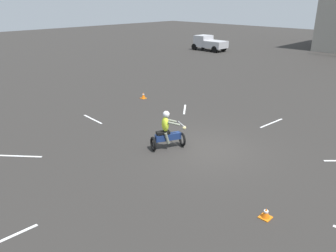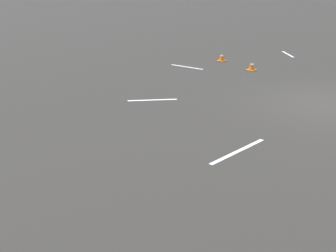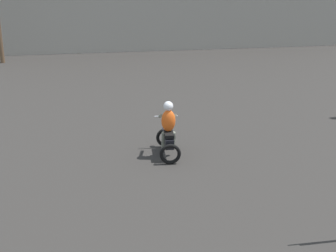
# 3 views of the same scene
# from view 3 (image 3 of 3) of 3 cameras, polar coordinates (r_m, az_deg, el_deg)

# --- Properties ---
(motorcycle_rider_background) EXTENTS (0.75, 1.53, 1.66)m
(motorcycle_rider_background) POSITION_cam_3_polar(r_m,az_deg,el_deg) (13.42, 0.01, -0.75)
(motorcycle_rider_background) COLOR black
(motorcycle_rider_background) RESTS_ON ground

